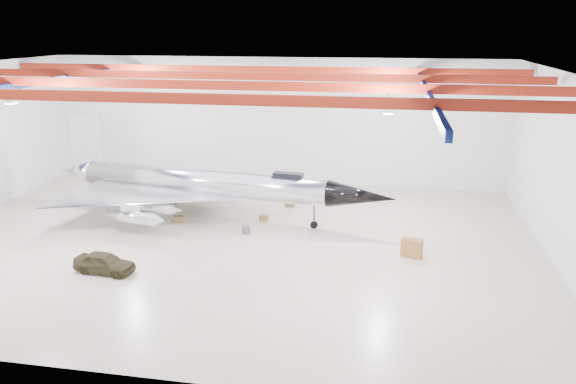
# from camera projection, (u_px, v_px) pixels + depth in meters

# --- Properties ---
(floor) EXTENTS (40.00, 40.00, 0.00)m
(floor) POSITION_uv_depth(u_px,v_px,m) (227.00, 241.00, 36.77)
(floor) COLOR #BCAB95
(floor) RESTS_ON ground
(wall_back) EXTENTS (40.00, 0.00, 40.00)m
(wall_back) POSITION_uv_depth(u_px,v_px,m) (273.00, 121.00, 49.36)
(wall_back) COLOR silver
(wall_back) RESTS_ON floor
(wall_right) EXTENTS (0.00, 30.00, 30.00)m
(wall_right) POSITION_uv_depth(u_px,v_px,m) (565.00, 174.00, 31.76)
(wall_right) COLOR silver
(wall_right) RESTS_ON floor
(ceiling) EXTENTS (40.00, 40.00, 0.00)m
(ceiling) POSITION_uv_depth(u_px,v_px,m) (222.00, 70.00, 33.65)
(ceiling) COLOR #0A0F38
(ceiling) RESTS_ON wall_back
(ceiling_structure) EXTENTS (39.50, 29.50, 1.08)m
(ceiling_structure) POSITION_uv_depth(u_px,v_px,m) (222.00, 81.00, 33.85)
(ceiling_structure) COLOR maroon
(ceiling_structure) RESTS_ON ceiling
(jet_aircraft) EXTENTS (26.22, 16.77, 7.16)m
(jet_aircraft) POSITION_uv_depth(u_px,v_px,m) (202.00, 186.00, 40.91)
(jet_aircraft) COLOR silver
(jet_aircraft) RESTS_ON floor
(jeep) EXTENTS (3.66, 1.78, 1.20)m
(jeep) POSITION_uv_depth(u_px,v_px,m) (104.00, 263.00, 31.90)
(jeep) COLOR #332D19
(jeep) RESTS_ON floor
(desk) EXTENTS (1.38, 0.95, 1.15)m
(desk) POSITION_uv_depth(u_px,v_px,m) (412.00, 248.00, 34.09)
(desk) COLOR brown
(desk) RESTS_ON floor
(crate_ply) EXTENTS (0.73, 0.67, 0.41)m
(crate_ply) POSITION_uv_depth(u_px,v_px,m) (179.00, 219.00, 40.34)
(crate_ply) COLOR olive
(crate_ply) RESTS_ON floor
(toolbox_red) EXTENTS (0.50, 0.45, 0.28)m
(toolbox_red) POSITION_uv_depth(u_px,v_px,m) (212.00, 197.00, 45.67)
(toolbox_red) COLOR maroon
(toolbox_red) RESTS_ON floor
(engine_drum) EXTENTS (0.56, 0.56, 0.49)m
(engine_drum) POSITION_uv_depth(u_px,v_px,m) (246.00, 230.00, 38.04)
(engine_drum) COLOR #59595B
(engine_drum) RESTS_ON floor
(parts_bin) EXTENTS (0.81, 0.71, 0.48)m
(parts_bin) POSITION_uv_depth(u_px,v_px,m) (289.00, 204.00, 43.72)
(parts_bin) COLOR olive
(parts_bin) RESTS_ON floor
(crate_small) EXTENTS (0.42, 0.36, 0.25)m
(crate_small) POSITION_uv_depth(u_px,v_px,m) (147.00, 202.00, 44.55)
(crate_small) COLOR #59595B
(crate_small) RESTS_ON floor
(oil_barrel) EXTENTS (0.64, 0.56, 0.38)m
(oil_barrel) POSITION_uv_depth(u_px,v_px,m) (264.00, 218.00, 40.56)
(oil_barrel) COLOR olive
(oil_barrel) RESTS_ON floor
(spares_box) EXTENTS (0.52, 0.52, 0.36)m
(spares_box) POSITION_uv_depth(u_px,v_px,m) (293.00, 205.00, 43.67)
(spares_box) COLOR #59595B
(spares_box) RESTS_ON floor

